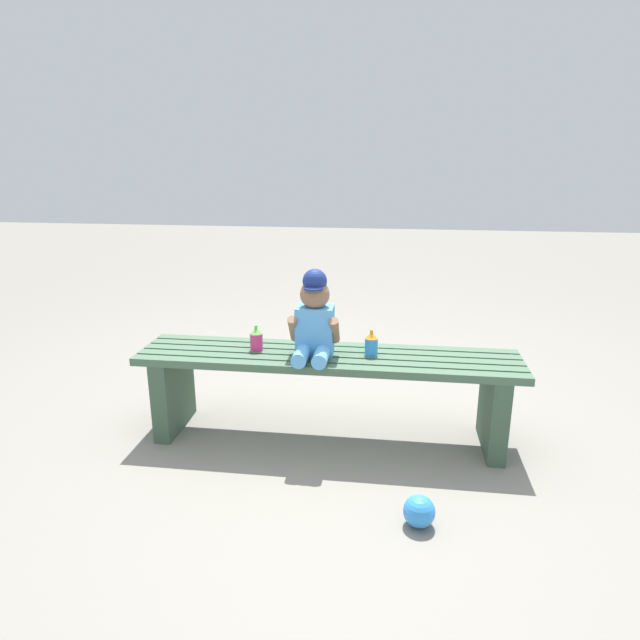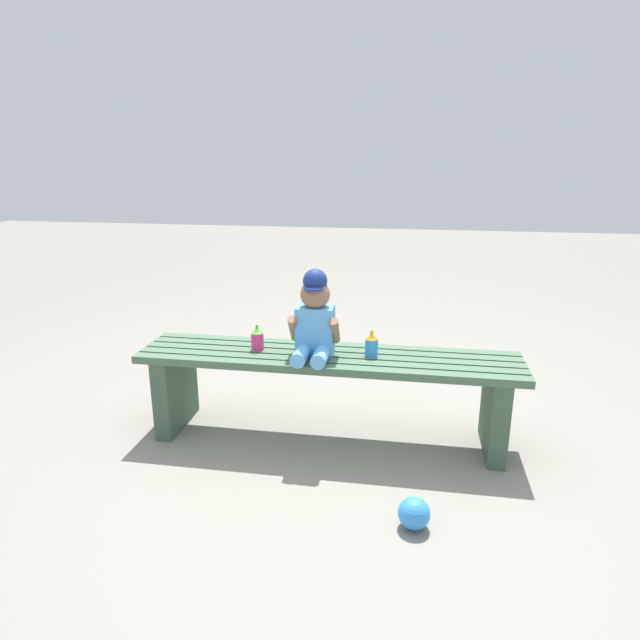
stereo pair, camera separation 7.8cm
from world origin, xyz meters
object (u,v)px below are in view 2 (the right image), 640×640
sippy_cup_left (257,338)px  sippy_cup_right (372,344)px  park_bench (328,381)px  toy_ball (414,513)px  child_figure (315,319)px

sippy_cup_left → sippy_cup_right: (0.54, 0.00, 0.00)m
park_bench → sippy_cup_right: 0.28m
park_bench → sippy_cup_left: 0.39m
toy_ball → child_figure: bearing=128.5°
sippy_cup_left → park_bench: bearing=-1.6°
child_figure → toy_ball: size_ratio=3.38×
toy_ball → sippy_cup_right: bearing=108.8°
park_bench → toy_ball: park_bench is taller
park_bench → sippy_cup_left: bearing=178.4°
child_figure → toy_ball: bearing=-51.5°
sippy_cup_left → sippy_cup_right: same height
child_figure → sippy_cup_left: child_figure is taller
sippy_cup_right → child_figure: bearing=-172.5°
park_bench → child_figure: (-0.06, -0.02, 0.31)m
sippy_cup_right → toy_ball: 0.80m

